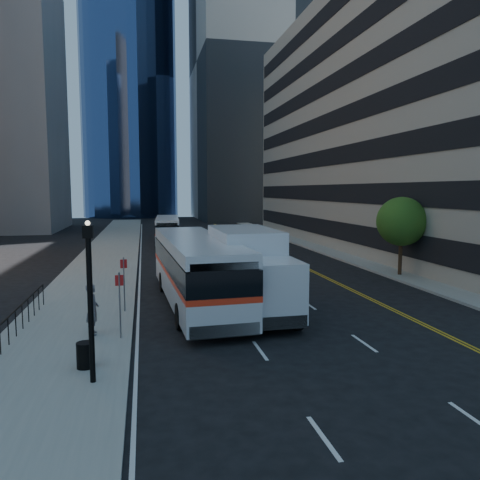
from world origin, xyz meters
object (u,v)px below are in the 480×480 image
Objects in this scene: trash_can at (85,355)px; pedestrian at (92,309)px; bus_front at (196,268)px; bus_rear at (167,229)px; street_tree at (401,222)px; lamp_post at (90,295)px; box_truck at (249,269)px.

trash_can is 0.41× the size of pedestrian.
pedestrian reaches higher than trash_can.
trash_can is at bearing -121.75° from bus_front.
trash_can is at bearing -93.90° from bus_rear.
lamp_post is (-18.00, -14.00, -0.92)m from street_tree.
box_truck reaches higher than pedestrian.
trash_can is (-0.34, 1.19, -2.17)m from lamp_post.
lamp_post reaches higher than box_truck.
street_tree is 2.58× the size of pedestrian.
trash_can is (-4.34, -35.79, -0.95)m from bus_rear.
box_truck is (-11.70, -6.76, -1.62)m from street_tree.
lamp_post reaches higher than bus_rear.
bus_rear is at bearing 121.34° from street_tree.
bus_rear is at bearing 83.08° from trash_can.
bus_rear is 29.83m from box_truck.
bus_front is 6.34m from pedestrian.
box_truck is 4.07× the size of pedestrian.
bus_front is at bearing -87.00° from bus_rear.
street_tree reaches higher than trash_can.
box_truck is at bearing 42.34° from trash_can.
box_truck is at bearing -149.98° from street_tree.
street_tree is at bearing -55.64° from bus_rear.
street_tree is 14.93m from bus_front.
bus_rear is at bearing 93.85° from box_truck.
street_tree is 0.47× the size of bus_rear.
bus_rear is at bearing -15.33° from pedestrian.
street_tree is 0.64× the size of box_truck.
box_truck is at bearing -82.57° from bus_rear.
pedestrian is at bearing -138.13° from bus_front.
bus_front is 16.36× the size of trash_can.
bus_front reaches higher than trash_can.
lamp_post is 4.96m from pedestrian.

